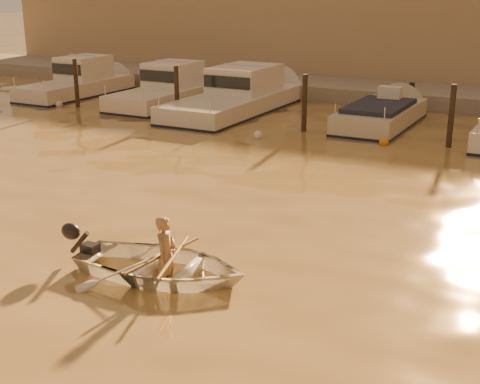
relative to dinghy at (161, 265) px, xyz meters
The scene contains 20 objects.
ground_plane 2.64m from the dinghy, 149.39° to the right, with size 160.00×160.00×0.00m, color olive.
dinghy is the anchor object (origin of this frame).
person 0.23m from the dinghy, ahead, with size 0.52×0.34×1.44m, color #9D784E.
outboard_motor 1.50m from the dinghy, behind, with size 0.90×0.40×0.70m, color black, non-canonical shape.
oar_port 0.33m from the dinghy, ahead, with size 0.06×0.06×2.10m, color brown.
oar_starboard 0.21m from the dinghy, ahead, with size 0.06×0.06×2.10m, color brown.
moored_boat_0 20.79m from the dinghy, 135.14° to the left, with size 2.14×6.85×1.75m, color silver, non-canonical shape.
moored_boat_1 17.62m from the dinghy, 123.69° to the left, with size 2.30×6.81×1.75m, color beige, non-canonical shape.
moored_boat_2 15.99m from the dinghy, 113.51° to the left, with size 2.69×8.86×1.75m, color silver, non-canonical shape.
moored_boat_3 14.66m from the dinghy, 91.38° to the left, with size 2.13×6.12×0.95m, color beige, non-canonical shape.
piling_0 17.85m from the dinghy, 135.69° to the left, with size 0.18×0.18×2.20m, color #2D2319.
piling_1 14.70m from the dinghy, 121.93° to the left, with size 0.18×0.18×2.20m, color #2D2319.
piling_2 12.72m from the dinghy, 101.19° to the left, with size 0.18×0.18×2.20m, color #2D2319.
piling_3 12.73m from the dinghy, 78.50° to the left, with size 0.18×0.18×2.20m, color #2D2319.
fender_a 18.14m from the dinghy, 138.08° to the left, with size 0.30×0.30×0.30m, color silver.
fender_b 15.87m from the dinghy, 128.84° to the left, with size 0.30×0.30×0.30m, color #C65417.
fender_c 11.26m from the dinghy, 107.63° to the left, with size 0.30×0.30×0.30m, color silver.
fender_d 11.77m from the dinghy, 86.93° to the left, with size 0.30×0.30×0.30m, color orange.
quay 20.29m from the dinghy, 96.41° to the left, with size 52.00×4.00×1.00m, color gray.
waterfront_building 25.85m from the dinghy, 95.04° to the left, with size 46.00×7.00×4.80m, color #9E8466.
Camera 1 is at (8.64, -7.69, 5.05)m, focal length 50.00 mm.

